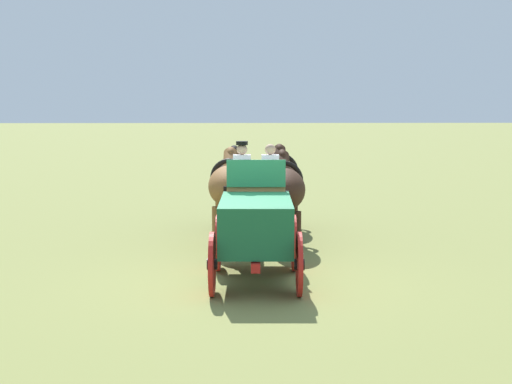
# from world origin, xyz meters

# --- Properties ---
(ground_plane) EXTENTS (220.00, 220.00, 0.00)m
(ground_plane) POSITION_xyz_m (0.00, 0.00, 0.00)
(ground_plane) COLOR olive
(show_wagon) EXTENTS (5.47, 1.76, 2.59)m
(show_wagon) POSITION_xyz_m (0.19, -0.00, 1.10)
(show_wagon) COLOR #195B38
(show_wagon) RESTS_ON ground
(draft_horse_rear_near) EXTENTS (3.00, 1.00, 2.27)m
(draft_horse_rear_near) POSITION_xyz_m (3.62, 0.55, 1.39)
(draft_horse_rear_near) COLOR brown
(draft_horse_rear_near) RESTS_ON ground
(draft_horse_rear_off) EXTENTS (3.17, 1.04, 2.20)m
(draft_horse_rear_off) POSITION_xyz_m (3.58, -0.75, 1.33)
(draft_horse_rear_off) COLOR #331E14
(draft_horse_rear_off) RESTS_ON ground
(draft_horse_lead_near) EXTENTS (3.20, 0.97, 2.16)m
(draft_horse_lead_near) POSITION_xyz_m (6.23, 0.48, 1.30)
(draft_horse_lead_near) COLOR black
(draft_horse_lead_near) RESTS_ON ground
(draft_horse_lead_off) EXTENTS (3.01, 1.06, 2.20)m
(draft_horse_lead_off) POSITION_xyz_m (6.18, -0.82, 1.33)
(draft_horse_lead_off) COLOR #331E14
(draft_horse_lead_off) RESTS_ON ground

